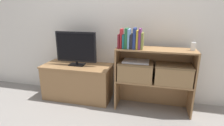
{
  "coord_description": "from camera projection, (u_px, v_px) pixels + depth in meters",
  "views": [
    {
      "loc": [
        0.54,
        -2.03,
        1.29
      ],
      "look_at": [
        0.0,
        0.16,
        0.61
      ],
      "focal_mm": 28.0,
      "sensor_mm": 36.0,
      "label": 1
    }
  ],
  "objects": [
    {
      "name": "ground_plane",
      "position": [
        109.0,
        109.0,
        2.39
      ],
      "size": [
        16.0,
        16.0,
        0.0
      ],
      "primitive_type": "plane",
      "color": "gray"
    },
    {
      "name": "wall_back",
      "position": [
        117.0,
        17.0,
        2.48
      ],
      "size": [
        10.0,
        0.05,
        2.4
      ],
      "color": "silver",
      "rests_on": "ground_plane"
    },
    {
      "name": "tv_stand",
      "position": [
        78.0,
        81.0,
        2.64
      ],
      "size": [
        1.02,
        0.46,
        0.52
      ],
      "color": "olive",
      "rests_on": "ground_plane"
    },
    {
      "name": "tv",
      "position": [
        76.0,
        48.0,
        2.49
      ],
      "size": [
        0.6,
        0.14,
        0.49
      ],
      "color": "black",
      "rests_on": "tv_stand"
    },
    {
      "name": "bookshelf_lower_tier",
      "position": [
        153.0,
        89.0,
        2.38
      ],
      "size": [
        0.98,
        0.31,
        0.41
      ],
      "color": "olive",
      "rests_on": "ground_plane"
    },
    {
      "name": "bookshelf_upper_tier",
      "position": [
        155.0,
        59.0,
        2.26
      ],
      "size": [
        0.98,
        0.31,
        0.43
      ],
      "color": "olive",
      "rests_on": "bookshelf_lower_tier"
    },
    {
      "name": "book_maroon",
      "position": [
        119.0,
        41.0,
        2.19
      ],
      "size": [
        0.02,
        0.15,
        0.17
      ],
      "color": "maroon",
      "rests_on": "bookshelf_upper_tier"
    },
    {
      "name": "book_crimson",
      "position": [
        122.0,
        38.0,
        2.18
      ],
      "size": [
        0.02,
        0.13,
        0.24
      ],
      "color": "#B22328",
      "rests_on": "bookshelf_upper_tier"
    },
    {
      "name": "book_teal",
      "position": [
        124.0,
        41.0,
        2.18
      ],
      "size": [
        0.02,
        0.13,
        0.17
      ],
      "color": "#1E7075",
      "rests_on": "bookshelf_upper_tier"
    },
    {
      "name": "book_forest",
      "position": [
        127.0,
        38.0,
        2.16
      ],
      "size": [
        0.04,
        0.13,
        0.25
      ],
      "color": "#286638",
      "rests_on": "bookshelf_upper_tier"
    },
    {
      "name": "book_skyblue",
      "position": [
        129.0,
        39.0,
        2.15
      ],
      "size": [
        0.02,
        0.15,
        0.24
      ],
      "color": "#709ECC",
      "rests_on": "bookshelf_upper_tier"
    },
    {
      "name": "book_charcoal",
      "position": [
        132.0,
        41.0,
        2.16
      ],
      "size": [
        0.03,
        0.14,
        0.18
      ],
      "color": "#232328",
      "rests_on": "bookshelf_upper_tier"
    },
    {
      "name": "book_navy",
      "position": [
        135.0,
        38.0,
        2.14
      ],
      "size": [
        0.03,
        0.16,
        0.25
      ],
      "color": "navy",
      "rests_on": "bookshelf_upper_tier"
    },
    {
      "name": "book_mustard",
      "position": [
        137.0,
        40.0,
        2.13
      ],
      "size": [
        0.02,
        0.14,
        0.22
      ],
      "color": "gold",
      "rests_on": "bookshelf_upper_tier"
    },
    {
      "name": "book_plum",
      "position": [
        140.0,
        39.0,
        2.12
      ],
      "size": [
        0.03,
        0.14,
        0.25
      ],
      "color": "#6B2D66",
      "rests_on": "bookshelf_upper_tier"
    },
    {
      "name": "book_olive",
      "position": [
        142.0,
        41.0,
        2.12
      ],
      "size": [
        0.02,
        0.14,
        0.2
      ],
      "color": "olive",
      "rests_on": "bookshelf_upper_tier"
    },
    {
      "name": "baby_monitor",
      "position": [
        193.0,
        46.0,
        2.05
      ],
      "size": [
        0.05,
        0.04,
        0.13
      ],
      "color": "white",
      "rests_on": "bookshelf_upper_tier"
    },
    {
      "name": "storage_basket_left",
      "position": [
        136.0,
        70.0,
        2.29
      ],
      "size": [
        0.45,
        0.28,
        0.24
      ],
      "color": "#937047",
      "rests_on": "bookshelf_lower_tier"
    },
    {
      "name": "storage_basket_right",
      "position": [
        173.0,
        73.0,
        2.18
      ],
      "size": [
        0.45,
        0.28,
        0.24
      ],
      "color": "#937047",
      "rests_on": "bookshelf_lower_tier"
    },
    {
      "name": "laptop",
      "position": [
        136.0,
        61.0,
        2.25
      ],
      "size": [
        0.33,
        0.22,
        0.02
      ],
      "color": "#BCBCC1",
      "rests_on": "storage_basket_left"
    }
  ]
}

